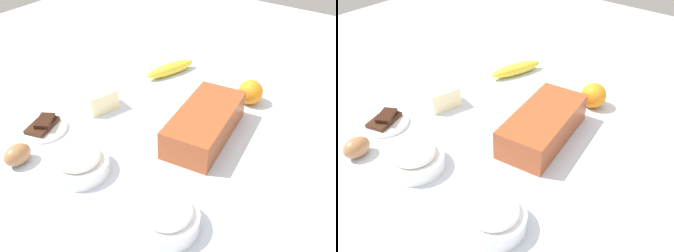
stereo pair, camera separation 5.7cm
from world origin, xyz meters
TOP-DOWN VIEW (x-y plane):
  - ground_plane at (0.00, 0.00)m, footprint 2.40×2.40m
  - loaf_pan at (0.06, -0.07)m, footprint 0.30×0.17m
  - flour_bowl at (-0.22, 0.10)m, footprint 0.14×0.14m
  - sugar_bowl at (-0.24, -0.17)m, footprint 0.13×0.13m
  - banana at (0.29, 0.20)m, footprint 0.19×0.10m
  - orange_fruit at (0.28, -0.10)m, footprint 0.07×0.07m
  - butter_block at (-0.00, 0.25)m, footprint 0.10×0.09m
  - egg_near_butter at (-0.29, 0.24)m, footprint 0.07×0.05m
  - chocolate_plate at (-0.17, 0.30)m, footprint 0.13×0.13m

SIDE VIEW (x-z plane):
  - ground_plane at x=0.00m, z-range -0.02..0.00m
  - chocolate_plate at x=-0.17m, z-range -0.01..0.03m
  - banana at x=0.29m, z-range 0.00..0.04m
  - egg_near_butter at x=-0.29m, z-range 0.00..0.05m
  - flour_bowl at x=-0.22m, z-range 0.00..0.06m
  - butter_block at x=0.00m, z-range 0.00..0.06m
  - sugar_bowl at x=-0.24m, z-range 0.00..0.06m
  - orange_fruit at x=0.28m, z-range 0.00..0.07m
  - loaf_pan at x=0.06m, z-range 0.00..0.08m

